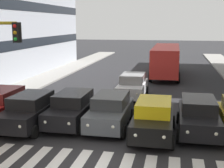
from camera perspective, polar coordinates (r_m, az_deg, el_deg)
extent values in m
plane|color=#262628|center=(12.29, -4.08, -14.55)|extent=(180.00, 180.00, 0.00)
cube|color=black|center=(36.94, -18.77, 7.51)|extent=(9.77, 20.51, 0.90)
cube|color=black|center=(36.93, -19.11, 12.81)|extent=(9.77, 20.51, 0.90)
cube|color=silver|center=(12.19, -1.97, -14.74)|extent=(0.45, 2.80, 0.01)
cube|color=silver|center=(12.41, -6.15, -14.31)|extent=(0.45, 2.80, 0.01)
cube|color=silver|center=(12.69, -10.14, -13.83)|extent=(0.45, 2.80, 0.01)
cube|color=silver|center=(13.02, -13.93, -13.31)|extent=(0.45, 2.80, 0.01)
cube|color=silver|center=(13.41, -17.50, -12.77)|extent=(0.45, 2.80, 0.01)
cylinder|color=black|center=(17.45, 18.66, -6.17)|extent=(0.22, 0.64, 0.64)
cube|color=black|center=(15.82, 15.38, -6.22)|extent=(1.80, 4.40, 0.80)
cube|color=black|center=(15.83, 15.46, -3.58)|extent=(1.58, 2.46, 0.60)
cylinder|color=black|center=(14.68, 19.23, -9.46)|extent=(0.22, 0.64, 0.64)
cylinder|color=black|center=(14.53, 12.09, -9.28)|extent=(0.22, 0.64, 0.64)
cylinder|color=black|center=(17.41, 17.98, -6.16)|extent=(0.22, 0.64, 0.64)
cylinder|color=black|center=(17.28, 12.01, -5.98)|extent=(0.22, 0.64, 0.64)
sphere|color=white|center=(13.82, 18.39, -8.57)|extent=(0.18, 0.18, 0.18)
sphere|color=white|center=(13.72, 13.56, -8.45)|extent=(0.18, 0.18, 0.18)
cube|color=black|center=(15.04, 7.53, -6.82)|extent=(1.80, 4.40, 0.80)
cube|color=yellow|center=(15.03, 7.65, -4.04)|extent=(1.58, 2.46, 0.60)
cylinder|color=black|center=(13.77, 10.85, -10.38)|extent=(0.22, 0.64, 0.64)
cylinder|color=black|center=(13.89, 3.29, -10.01)|extent=(0.22, 0.64, 0.64)
cylinder|color=black|center=(16.51, 10.98, -6.74)|extent=(0.22, 0.64, 0.64)
cylinder|color=black|center=(16.61, 4.73, -6.47)|extent=(0.22, 0.64, 0.64)
sphere|color=white|center=(12.95, 9.44, -9.46)|extent=(0.18, 0.18, 0.18)
sphere|color=white|center=(13.03, 4.30, -9.21)|extent=(0.18, 0.18, 0.18)
cube|color=#474C51|center=(16.12, -0.32, -5.49)|extent=(1.80, 4.40, 0.80)
cube|color=#343639|center=(16.12, -0.18, -2.91)|extent=(1.58, 2.46, 0.60)
cylinder|color=black|center=(14.73, 1.99, -8.75)|extent=(0.22, 0.64, 0.64)
cylinder|color=black|center=(15.11, -4.83, -8.27)|extent=(0.22, 0.64, 0.64)
cylinder|color=black|center=(17.46, 3.56, -5.58)|extent=(0.22, 0.64, 0.64)
cylinder|color=black|center=(17.78, -2.21, -5.26)|extent=(0.22, 0.64, 0.64)
sphere|color=white|center=(13.97, 0.21, -7.77)|extent=(0.18, 0.18, 0.18)
sphere|color=white|center=(14.23, -4.39, -7.45)|extent=(0.18, 0.18, 0.18)
cube|color=black|center=(16.69, -7.24, -5.00)|extent=(1.80, 4.40, 0.80)
cube|color=black|center=(16.69, -7.08, -2.51)|extent=(1.58, 2.46, 0.60)
cylinder|color=black|center=(15.22, -5.71, -8.13)|extent=(0.22, 0.64, 0.64)
cylinder|color=black|center=(15.83, -12.01, -7.57)|extent=(0.22, 0.64, 0.64)
cylinder|color=black|center=(17.89, -2.98, -5.17)|extent=(0.22, 0.64, 0.64)
cylinder|color=black|center=(18.40, -8.44, -4.81)|extent=(0.22, 0.64, 0.64)
sphere|color=white|center=(14.54, -7.79, -7.12)|extent=(0.18, 0.18, 0.18)
sphere|color=white|center=(14.95, -12.00, -6.75)|extent=(0.18, 0.18, 0.18)
cube|color=black|center=(16.70, -14.67, -5.27)|extent=(1.80, 4.40, 0.80)
cube|color=black|center=(16.69, -14.49, -2.78)|extent=(1.58, 2.46, 0.60)
cylinder|color=black|center=(15.20, -13.92, -8.45)|extent=(0.22, 0.64, 0.64)
cylinder|color=black|center=(17.73, -9.92, -5.47)|extent=(0.22, 0.64, 0.64)
cylinder|color=black|center=(18.44, -15.16, -5.04)|extent=(0.22, 0.64, 0.64)
sphere|color=white|center=(14.60, -16.34, -7.40)|extent=(0.18, 0.18, 0.18)
cube|color=maroon|center=(18.37, -19.57, -4.07)|extent=(1.80, 4.40, 0.80)
cube|color=maroon|center=(18.38, -19.39, -1.81)|extent=(1.58, 2.46, 0.60)
cylinder|color=black|center=(16.84, -19.37, -6.83)|extent=(0.22, 0.64, 0.64)
cylinder|color=black|center=(19.28, -14.99, -4.34)|extent=(0.22, 0.64, 0.64)
cylinder|color=black|center=(20.13, -19.60, -3.96)|extent=(0.22, 0.64, 0.64)
cube|color=silver|center=(22.47, 3.74, -0.77)|extent=(1.80, 4.40, 0.80)
cube|color=gray|center=(22.54, 3.83, 1.07)|extent=(1.58, 2.46, 0.60)
cylinder|color=black|center=(21.05, 5.62, -2.72)|extent=(0.22, 0.64, 0.64)
cylinder|color=black|center=(21.30, 0.80, -2.51)|extent=(0.22, 0.64, 0.64)
cylinder|color=black|center=(23.87, 6.34, -1.10)|extent=(0.22, 0.64, 0.64)
cylinder|color=black|center=(24.09, 2.07, -0.93)|extent=(0.22, 0.64, 0.64)
sphere|color=white|center=(20.30, 4.54, -1.83)|extent=(0.18, 0.18, 0.18)
sphere|color=white|center=(20.47, 1.33, -1.69)|extent=(0.18, 0.18, 0.18)
cube|color=red|center=(32.24, 9.79, 4.53)|extent=(2.50, 10.50, 2.50)
cube|color=black|center=(32.18, 9.82, 5.50)|extent=(2.52, 9.87, 0.80)
cylinder|color=black|center=(28.76, 11.97, 1.16)|extent=(0.28, 1.00, 1.00)
cylinder|color=black|center=(28.84, 7.00, 1.34)|extent=(0.28, 1.00, 1.00)
cylinder|color=black|center=(35.51, 11.90, 3.00)|extent=(0.28, 1.00, 1.00)
cylinder|color=black|center=(35.57, 7.87, 3.15)|extent=(0.28, 1.00, 1.00)
cube|color=black|center=(12.56, -16.89, 8.96)|extent=(0.24, 0.28, 0.76)
sphere|color=red|center=(12.42, -17.28, 10.03)|extent=(0.14, 0.14, 0.14)
sphere|color=orange|center=(12.43, -17.22, 8.92)|extent=(0.14, 0.14, 0.14)
sphere|color=green|center=(12.44, -17.16, 7.82)|extent=(0.14, 0.14, 0.14)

